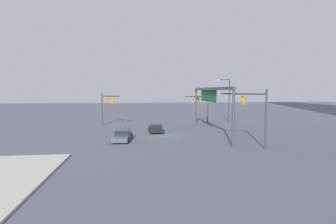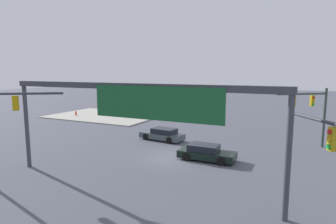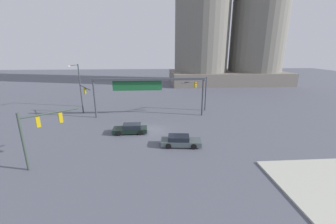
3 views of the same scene
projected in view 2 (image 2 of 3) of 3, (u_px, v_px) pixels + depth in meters
ground_plane at (174, 158)px, 22.36m from camera, size 187.64×187.64×0.00m
sidewalk_corner at (106, 116)px, 43.42m from camera, size 15.93×11.18×0.15m
traffic_signal_near_corner at (313, 107)px, 24.96m from camera, size 4.03×3.16×5.34m
overhead_sign_gantry at (134, 103)px, 15.76m from camera, size 17.44×0.43×6.14m
sedan_car_approaching at (206, 153)px, 21.90m from camera, size 4.37×1.89×1.21m
sedan_car_waiting_far at (163, 134)px, 28.24m from camera, size 4.60×2.21×1.21m
fire_hydrant_on_curb at (76, 113)px, 43.13m from camera, size 0.33×0.22×0.71m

